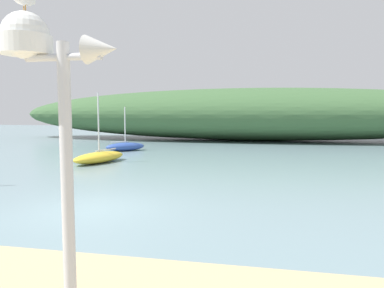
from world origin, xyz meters
The scene contains 5 objects.
ground_plane centered at (0.00, 0.00, 0.00)m, with size 120.00×120.00×0.00m, color gray.
distant_hill centered at (3.66, 27.03, 2.58)m, with size 49.40×10.66×5.16m, color #3D6038.
mast_structure centered at (2.81, -6.30, 3.08)m, with size 1.16×0.49×3.53m.
sailboat_off_point centered at (-4.06, 8.91, 0.31)m, with size 2.32×3.90×3.84m.
sailboat_far_left centered at (-4.95, 14.91, 0.32)m, with size 2.84×2.74×3.17m.
Camera 1 is at (4.87, -9.41, 2.78)m, focal length 33.69 mm.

